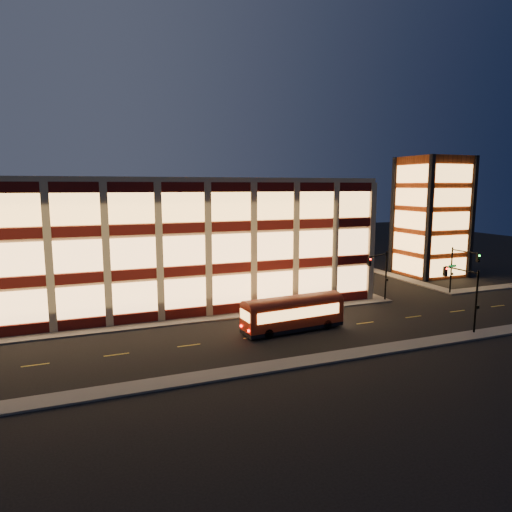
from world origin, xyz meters
name	(u,v)px	position (x,y,z in m)	size (l,w,h in m)	color
ground	(195,324)	(0.00, 0.00, 0.00)	(200.00, 200.00, 0.00)	black
sidewalk_office_south	(163,323)	(-3.00, 1.00, 0.07)	(54.00, 2.00, 0.15)	#514F4C
sidewalk_office_east	(316,276)	(23.00, 17.00, 0.07)	(2.00, 30.00, 0.15)	#514F4C
sidewalk_tower_south	(486,289)	(40.00, 1.00, 0.07)	(14.00, 2.00, 0.15)	#514F4C
sidewalk_tower_west	(376,271)	(34.00, 17.00, 0.07)	(2.00, 30.00, 0.15)	#514F4C
sidewalk_near	(237,372)	(0.00, -13.00, 0.07)	(100.00, 2.00, 0.15)	#514F4C
office_building	(140,236)	(-2.91, 16.91, 7.25)	(50.45, 30.45, 14.50)	tan
stair_tower	(431,217)	(39.95, 11.95, 8.99)	(8.60, 8.60, 18.00)	#8C3814
traffic_signal_far	(380,268)	(22.21, 0.24, 4.11)	(3.79, 1.87, 6.00)	black
traffic_signal_right	(460,264)	(33.50, -0.62, 4.10)	(1.20, 4.37, 6.00)	black
traffic_signal_near	(464,287)	(23.50, -11.03, 4.13)	(0.32, 4.45, 6.00)	black
trolley_bus	(293,311)	(8.19, -5.46, 1.87)	(10.13, 3.34, 3.37)	#981F08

